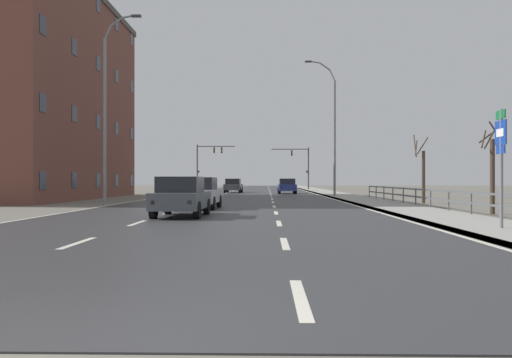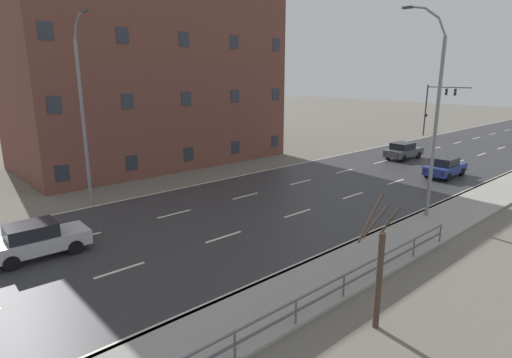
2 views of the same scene
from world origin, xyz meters
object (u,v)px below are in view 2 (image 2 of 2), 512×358
at_px(street_lamp_midground, 434,118).
at_px(car_far_left, 403,151).
at_px(car_mid_centre, 37,239).
at_px(car_near_left, 445,167).
at_px(traffic_signal_left, 436,101).
at_px(brick_building, 149,71).
at_px(street_lamp_left_bank, 83,115).

height_order(street_lamp_midground, car_far_left, street_lamp_midground).
bearing_deg(car_mid_centre, car_near_left, 80.67).
distance_m(street_lamp_midground, traffic_signal_left, 33.29).
relative_size(street_lamp_midground, car_far_left, 2.74).
height_order(street_lamp_midground, traffic_signal_left, street_lamp_midground).
xyz_separation_m(car_near_left, car_far_left, (-5.77, 4.00, 0.00)).
distance_m(car_mid_centre, car_far_left, 31.88).
xyz_separation_m(street_lamp_midground, car_far_left, (-9.19, 14.06, -4.78)).
bearing_deg(car_far_left, car_near_left, -32.61).
height_order(car_far_left, brick_building, brick_building).
distance_m(street_lamp_left_bank, brick_building, 13.58).
distance_m(traffic_signal_left, car_mid_centre, 48.39).
xyz_separation_m(street_lamp_midground, street_lamp_left_bank, (-14.92, -13.09, -0.08)).
relative_size(car_mid_centre, car_near_left, 1.01).
xyz_separation_m(traffic_signal_left, brick_building, (-10.31, -33.80, 3.61)).
bearing_deg(car_mid_centre, street_lamp_left_bank, 143.84).
xyz_separation_m(street_lamp_left_bank, car_mid_centre, (6.08, -4.72, -4.70)).
bearing_deg(brick_building, car_mid_centre, -42.42).
distance_m(car_near_left, brick_building, 26.04).
relative_size(street_lamp_left_bank, car_near_left, 2.71).
relative_size(street_lamp_left_bank, brick_building, 0.49).
relative_size(traffic_signal_left, car_mid_centre, 1.55).
bearing_deg(traffic_signal_left, street_lamp_midground, -65.03).
bearing_deg(car_near_left, car_mid_centre, -101.91).
xyz_separation_m(traffic_signal_left, car_mid_centre, (5.20, -47.98, -3.61)).
bearing_deg(traffic_signal_left, car_mid_centre, -83.82).
height_order(car_mid_centre, car_near_left, same).
relative_size(traffic_signal_left, brick_building, 0.28).
bearing_deg(street_lamp_left_bank, car_far_left, 78.08).
bearing_deg(car_near_left, traffic_signal_left, 116.94).
distance_m(car_mid_centre, car_near_left, 28.40).
height_order(street_lamp_left_bank, car_mid_centre, street_lamp_left_bank).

